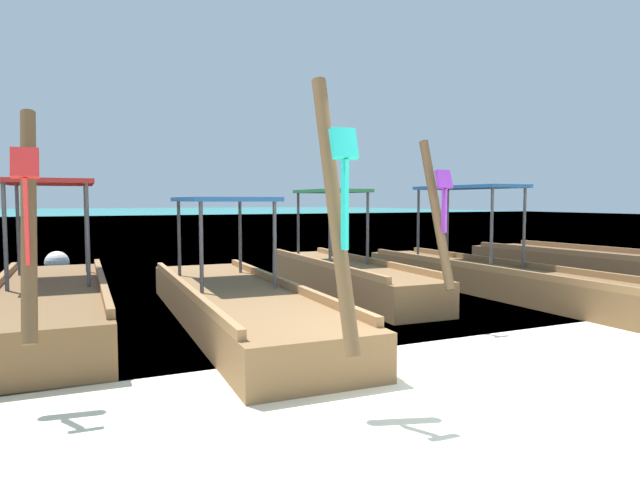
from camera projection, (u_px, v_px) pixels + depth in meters
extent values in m
plane|color=beige|center=(494.00, 390.00, 4.83)|extent=(120.00, 120.00, 0.00)
plane|color=teal|center=(96.00, 215.00, 60.60)|extent=(120.00, 120.00, 0.00)
cube|color=brown|center=(50.00, 307.00, 7.15)|extent=(1.47, 5.25, 0.53)
cube|color=brown|center=(102.00, 280.00, 7.38)|extent=(0.21, 4.80, 0.10)
cylinder|color=brown|center=(29.00, 222.00, 4.52)|extent=(0.14, 0.76, 1.90)
cube|color=red|center=(25.00, 163.00, 4.34)|extent=(0.20, 0.14, 0.25)
cube|color=red|center=(27.00, 222.00, 4.35)|extent=(0.03, 0.08, 0.68)
cylinder|color=#4C4C51|center=(5.00, 237.00, 6.79)|extent=(0.05, 0.05, 1.33)
cylinder|color=#4C4C51|center=(88.00, 235.00, 7.15)|extent=(0.05, 0.05, 1.33)
cylinder|color=#4C4C51|center=(18.00, 231.00, 8.22)|extent=(0.05, 0.05, 1.33)
cylinder|color=#4C4C51|center=(86.00, 229.00, 8.59)|extent=(0.05, 0.05, 1.33)
cube|color=#AD2323|center=(49.00, 182.00, 7.64)|extent=(1.17, 1.79, 0.06)
cube|color=brown|center=(237.00, 306.00, 7.41)|extent=(1.58, 5.96, 0.46)
cube|color=#9F7246|center=(186.00, 288.00, 7.13)|extent=(0.26, 5.45, 0.10)
cube|color=#9F7246|center=(283.00, 282.00, 7.64)|extent=(0.26, 5.45, 0.10)
cylinder|color=brown|center=(335.00, 211.00, 4.42)|extent=(0.15, 0.79, 2.21)
cube|color=#1ECCBC|center=(344.00, 144.00, 4.24)|extent=(0.20, 0.13, 0.25)
cube|color=#1ECCBC|center=(345.00, 205.00, 4.25)|extent=(0.03, 0.08, 0.69)
cylinder|color=#4C4C51|center=(201.00, 248.00, 7.02)|extent=(0.05, 0.05, 1.16)
cylinder|color=#4C4C51|center=(275.00, 245.00, 7.40)|extent=(0.05, 0.05, 1.16)
cylinder|color=#4C4C51|center=(179.00, 239.00, 8.66)|extent=(0.05, 0.05, 1.16)
cylinder|color=#4C4C51|center=(240.00, 237.00, 9.03)|extent=(0.05, 0.05, 1.16)
cube|color=#235BA3|center=(223.00, 199.00, 7.99)|extent=(1.24, 2.01, 0.06)
cube|color=brown|center=(346.00, 279.00, 9.81)|extent=(1.20, 5.12, 0.51)
cube|color=#9F7246|center=(321.00, 263.00, 9.61)|extent=(0.23, 4.68, 0.10)
cube|color=#9F7246|center=(370.00, 260.00, 9.98)|extent=(0.23, 4.68, 0.10)
cylinder|color=brown|center=(437.00, 213.00, 7.23)|extent=(0.14, 0.76, 1.95)
cube|color=purple|center=(444.00, 179.00, 7.07)|extent=(0.20, 0.14, 0.25)
cube|color=purple|center=(444.00, 211.00, 7.08)|extent=(0.03, 0.08, 0.56)
cylinder|color=#4C4C51|center=(330.00, 229.00, 9.49)|extent=(0.05, 0.05, 1.26)
cylinder|color=#4C4C51|center=(368.00, 228.00, 9.78)|extent=(0.05, 0.05, 1.26)
cylinder|color=#4C4C51|center=(298.00, 226.00, 10.90)|extent=(0.05, 0.05, 1.26)
cylinder|color=#4C4C51|center=(332.00, 225.00, 11.18)|extent=(0.05, 0.05, 1.26)
cube|color=#2D844C|center=(331.00, 191.00, 10.29)|extent=(0.93, 1.75, 0.06)
cube|color=brown|center=(500.00, 281.00, 9.72)|extent=(1.13, 6.98, 0.46)
cube|color=brown|center=(478.00, 267.00, 9.49)|extent=(0.15, 6.42, 0.10)
cube|color=brown|center=(521.00, 264.00, 9.91)|extent=(0.15, 6.42, 0.10)
cylinder|color=#4C4C51|center=(492.00, 229.00, 9.34)|extent=(0.05, 0.05, 1.39)
cylinder|color=#4C4C51|center=(524.00, 228.00, 9.66)|extent=(0.05, 0.05, 1.39)
cylinder|color=#4C4C51|center=(418.00, 224.00, 11.23)|extent=(0.05, 0.05, 1.39)
cylinder|color=#4C4C51|center=(447.00, 224.00, 11.54)|extent=(0.05, 0.05, 1.39)
cube|color=#235BA3|center=(468.00, 187.00, 10.39)|extent=(0.92, 2.30, 0.06)
cube|color=brown|center=(634.00, 274.00, 10.19)|extent=(1.88, 6.90, 0.60)
cube|color=brown|center=(613.00, 256.00, 9.85)|extent=(0.55, 6.26, 0.10)
sphere|color=white|center=(57.00, 263.00, 12.28)|extent=(0.52, 0.52, 0.52)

